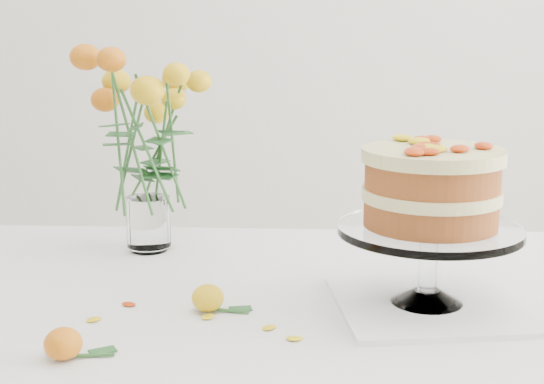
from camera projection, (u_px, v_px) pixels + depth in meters
The scene contains 11 objects.
table at pixel (285, 342), 1.32m from camera, with size 1.43×0.93×0.76m.
napkin at pixel (426, 305), 1.26m from camera, with size 0.29×0.29×0.01m, color white.
cake_stand at pixel (431, 196), 1.22m from camera, with size 0.30×0.30×0.27m.
rose_vase at pixel (145, 123), 1.53m from camera, with size 0.34×0.34×0.46m.
loose_rose_near at pixel (208, 298), 1.24m from camera, with size 0.09×0.05×0.05m.
loose_rose_far at pixel (64, 344), 1.06m from camera, with size 0.10×0.05×0.05m.
stray_petal_a at pixel (208, 317), 1.21m from camera, with size 0.03×0.02×0.00m, color yellow.
stray_petal_b at pixel (269, 328), 1.17m from camera, with size 0.03×0.02×0.00m, color yellow.
stray_petal_c at pixel (295, 339), 1.13m from camera, with size 0.03×0.02×0.00m, color yellow.
stray_petal_d at pixel (129, 304), 1.27m from camera, with size 0.03×0.02×0.00m, color yellow.
stray_petal_e at pixel (94, 320), 1.20m from camera, with size 0.03×0.02×0.00m, color yellow.
Camera 1 is at (0.04, -1.23, 1.21)m, focal length 50.00 mm.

